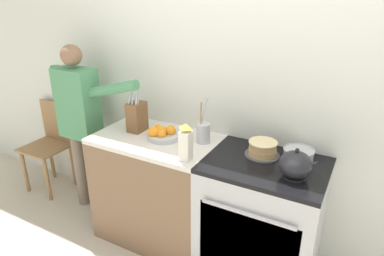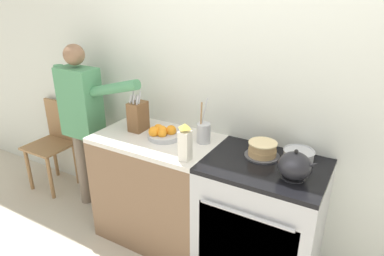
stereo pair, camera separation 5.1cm
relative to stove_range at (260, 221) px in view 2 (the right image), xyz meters
name	(u,v)px [view 2 (the right image)]	position (x,y,z in m)	size (l,w,h in m)	color
wall_back	(253,84)	(-0.23, 0.31, 0.86)	(8.00, 0.04, 2.60)	silver
counter_cabinet	(159,188)	(-0.84, 0.00, 0.00)	(0.92, 0.58, 0.88)	brown
stove_range	(260,221)	(0.00, 0.00, 0.00)	(0.77, 0.62, 0.88)	#B7BABF
layer_cake	(262,150)	(-0.06, 0.10, 0.49)	(0.23, 0.23, 0.10)	#4C4C51
tea_kettle	(295,166)	(0.20, -0.08, 0.52)	(0.23, 0.19, 0.19)	#232328
mixing_bowl	(299,155)	(0.16, 0.16, 0.48)	(0.20, 0.20, 0.07)	#B7BABF
knife_block	(138,116)	(-1.04, 0.04, 0.56)	(0.11, 0.14, 0.32)	brown
utensil_crock	(204,132)	(-0.50, 0.10, 0.52)	(0.10, 0.10, 0.33)	#B7BABF
fruit_bowl	(163,133)	(-0.79, 0.01, 0.48)	(0.25, 0.25, 0.10)	#B7BABF
milk_carton	(185,143)	(-0.47, -0.20, 0.56)	(0.07, 0.07, 0.25)	white
person_baker	(83,116)	(-1.63, 0.03, 0.45)	(0.89, 0.20, 1.50)	#7A6B5B
dining_chair	(56,138)	(-2.20, 0.15, 0.06)	(0.40, 0.40, 0.87)	#997047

